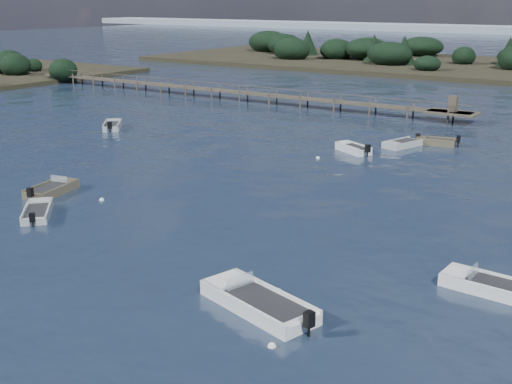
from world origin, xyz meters
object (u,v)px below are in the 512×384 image
Objects in this scene: dinghy_mid_white_b at (494,289)px; dinghy_extra_a at (403,145)px; tender_far_grey_b at (436,143)px; tender_far_grey at (112,127)px; jetty at (243,93)px; dinghy_extra_b at (52,191)px; tender_far_white at (353,150)px; dinghy_mid_white_a at (258,305)px; dinghy_mid_grey at (38,213)px.

dinghy_extra_a is at bearing 119.29° from dinghy_mid_white_b.
tender_far_grey is at bearing -159.90° from tender_far_grey_b.
dinghy_extra_a is 0.06× the size of jetty.
tender_far_grey is 0.92× the size of dinghy_extra_b.
tender_far_white is at bearing -121.28° from dinghy_extra_a.
dinghy_mid_white_a is at bearing -35.71° from tender_far_grey.
dinghy_mid_grey is at bearing -110.51° from dinghy_extra_a.
jetty reaches higher than tender_far_white.
tender_far_grey reaches higher than dinghy_extra_b.
dinghy_extra_b reaches higher than dinghy_mid_grey.
dinghy_mid_white_a reaches higher than tender_far_grey.
dinghy_mid_white_b is (7.55, 6.89, -0.02)m from dinghy_mid_white_a.
dinghy_extra_b is 40.64m from jetty.
dinghy_extra_b reaches higher than dinghy_mid_white_b.
dinghy_mid_grey is at bearing 171.36° from dinghy_mid_white_a.
dinghy_mid_white_a reaches higher than dinghy_extra_b.
dinghy_mid_white_b is at bearing -60.71° from dinghy_extra_a.
dinghy_mid_grey is (-24.65, -4.29, -0.02)m from dinghy_mid_white_b.
dinghy_mid_white_b is at bearing -22.36° from tender_far_grey.
jetty is (-14.92, 42.17, 0.85)m from dinghy_mid_grey.
dinghy_mid_white_b is at bearing -66.45° from tender_far_grey_b.
dinghy_mid_white_a reaches higher than tender_far_grey_b.
dinghy_mid_white_a is 1.57× the size of tender_far_white.
tender_far_grey is at bearing 157.64° from dinghy_mid_white_b.
dinghy_mid_white_b is at bearing -43.75° from jetty.
tender_far_grey_b is 3.05m from dinghy_extra_a.
dinghy_mid_white_a reaches higher than dinghy_extra_a.
jetty is at bearing 136.25° from dinghy_mid_white_b.
jetty is (-39.57, 37.88, 0.83)m from dinghy_mid_white_b.
tender_far_grey is 25.84m from dinghy_mid_grey.
dinghy_extra_a is at bearing 61.81° from dinghy_extra_b.
dinghy_mid_grey is at bearing -108.47° from tender_far_white.
dinghy_extra_b is at bearing -117.55° from tender_far_white.
tender_far_white is at bearing 9.50° from tender_far_grey.
dinghy_extra_a is 27.46m from tender_far_grey.
dinghy_mid_white_b is (11.70, -26.84, -0.02)m from tender_far_grey_b.
dinghy_mid_white_b is 26.19m from tender_far_white.
tender_far_grey_b is 0.06× the size of jetty.
dinghy_extra_a is at bearing 58.72° from tender_far_white.
dinghy_extra_b is at bearing -72.77° from jetty.
dinghy_extra_b is (-13.71, -25.58, 0.01)m from dinghy_extra_a.
dinghy_mid_grey is (-10.83, -28.95, -0.01)m from dinghy_extra_a.
dinghy_extra_a is (-2.13, -2.18, -0.03)m from tender_far_grey_b.
tender_far_white reaches higher than tender_far_grey_b.
dinghy_mid_grey is 0.06× the size of jetty.
jetty reaches higher than tender_far_grey.
tender_far_grey_b reaches higher than dinghy_extra_b.
dinghy_extra_a is at bearing 69.49° from dinghy_mid_grey.
dinghy_extra_a is 0.99× the size of dinghy_extra_b.
tender_far_grey_b is at bearing -21.61° from jetty.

